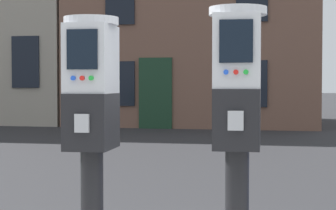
{
  "coord_description": "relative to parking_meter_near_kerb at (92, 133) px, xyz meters",
  "views": [
    {
      "loc": [
        0.37,
        -2.48,
        1.35
      ],
      "look_at": [
        -0.13,
        -0.17,
        1.26
      ],
      "focal_mm": 62.95,
      "sensor_mm": 36.0,
      "label": 1
    }
  ],
  "objects": [
    {
      "name": "parking_meter_twin_adjacent",
      "position": [
        0.58,
        0.0,
        0.02
      ],
      "size": [
        0.23,
        0.26,
        1.49
      ],
      "rotation": [
        0.0,
        0.0,
        -1.52
      ],
      "color": "black",
      "rests_on": "sidewalk_slab"
    },
    {
      "name": "parking_meter_near_kerb",
      "position": [
        0.0,
        0.0,
        0.0
      ],
      "size": [
        0.23,
        0.26,
        1.47
      ],
      "rotation": [
        0.0,
        0.0,
        -1.52
      ],
      "color": "black",
      "rests_on": "sidewalk_slab"
    }
  ]
}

